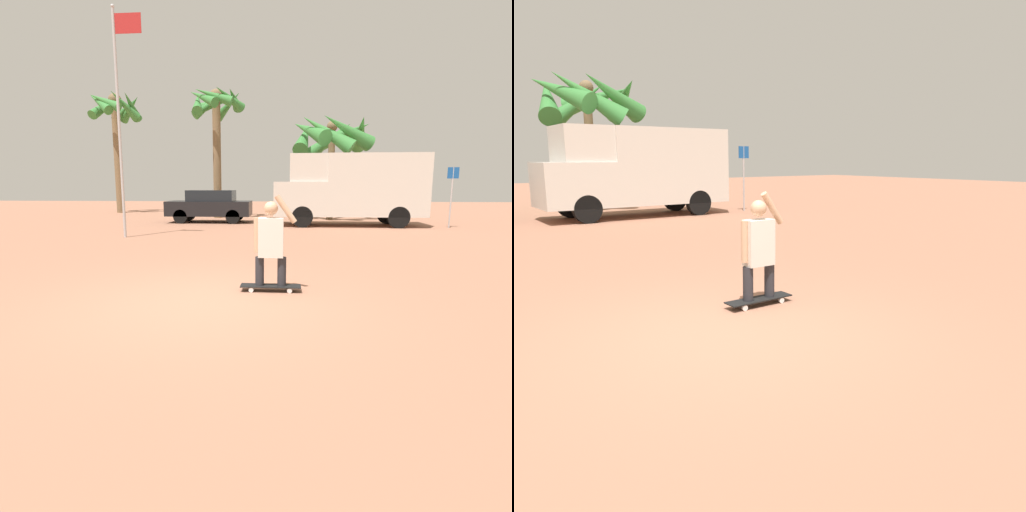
% 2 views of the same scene
% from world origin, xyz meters
% --- Properties ---
extents(ground_plane, '(80.00, 80.00, 0.00)m').
position_xyz_m(ground_plane, '(0.00, 0.00, 0.00)').
color(ground_plane, '#A36B51').
extents(skateboard, '(0.97, 0.26, 0.09)m').
position_xyz_m(skateboard, '(0.97, 0.74, 0.08)').
color(skateboard, black).
rests_on(skateboard, ground_plane).
extents(person_skateboarder, '(0.68, 0.22, 1.45)m').
position_xyz_m(person_skateboarder, '(0.97, 0.74, 0.83)').
color(person_skateboarder, '#28282D').
rests_on(person_skateboarder, skateboard).
extents(camper_van, '(6.23, 2.16, 2.98)m').
position_xyz_m(camper_van, '(3.87, 11.97, 1.64)').
color(camper_van, black).
rests_on(camper_van, ground_plane).
extents(parked_car_black, '(3.87, 1.76, 1.49)m').
position_xyz_m(parked_car_black, '(-2.44, 13.11, 0.78)').
color(parked_car_black, black).
rests_on(parked_car_black, ground_plane).
extents(palm_tree_near_van, '(4.43, 4.46, 5.24)m').
position_xyz_m(palm_tree_near_van, '(3.31, 15.22, 4.16)').
color(palm_tree_near_van, brown).
rests_on(palm_tree_near_van, ground_plane).
extents(palm_tree_center_background, '(3.05, 3.08, 6.70)m').
position_xyz_m(palm_tree_center_background, '(-2.56, 15.85, 5.47)').
color(palm_tree_center_background, brown).
rests_on(palm_tree_center_background, ground_plane).
extents(palm_tree_far_left, '(3.40, 3.42, 7.42)m').
position_xyz_m(palm_tree_far_left, '(-9.55, 19.58, 5.94)').
color(palm_tree_far_left, brown).
rests_on(palm_tree_far_left, ground_plane).
extents(flagpole, '(0.92, 0.12, 7.09)m').
position_xyz_m(flagpole, '(-4.09, 7.25, 4.00)').
color(flagpole, '#B7B7BC').
rests_on(flagpole, ground_plane).
extents(street_sign, '(0.44, 0.06, 2.42)m').
position_xyz_m(street_sign, '(7.73, 11.25, 1.55)').
color(street_sign, '#B7B7BC').
rests_on(street_sign, ground_plane).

